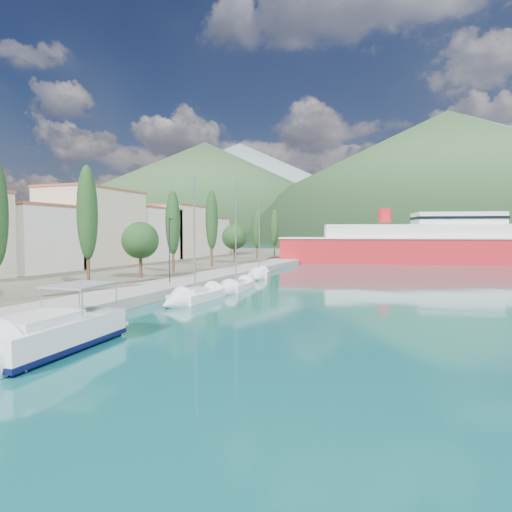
% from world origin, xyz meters
% --- Properties ---
extents(ground, '(1400.00, 1400.00, 0.00)m').
position_xyz_m(ground, '(0.00, 120.00, 0.00)').
color(ground, '#115253').
extents(quay, '(5.00, 88.00, 0.80)m').
position_xyz_m(quay, '(-9.00, 26.00, 0.40)').
color(quay, gray).
rests_on(quay, ground).
extents(land_strip, '(70.00, 148.00, 0.70)m').
position_xyz_m(land_strip, '(-47.00, 36.00, 0.35)').
color(land_strip, '#565644').
rests_on(land_strip, ground).
extents(town_buildings, '(9.20, 69.20, 11.30)m').
position_xyz_m(town_buildings, '(-32.00, 36.91, 5.57)').
color(town_buildings, beige).
rests_on(town_buildings, land_strip).
extents(tree_row, '(4.09, 65.54, 11.00)m').
position_xyz_m(tree_row, '(-14.61, 31.27, 5.91)').
color(tree_row, '#47301E').
rests_on(tree_row, land_strip).
extents(lamp_posts, '(0.15, 49.41, 6.06)m').
position_xyz_m(lamp_posts, '(-9.00, 15.26, 4.08)').
color(lamp_posts, '#2D2D33').
rests_on(lamp_posts, quay).
extents(motor_cruiser, '(3.55, 10.25, 3.72)m').
position_xyz_m(motor_cruiser, '(-2.85, -6.97, 0.61)').
color(motor_cruiser, '#090C34').
rests_on(motor_cruiser, ground).
extents(sailboat_near, '(2.66, 7.73, 10.96)m').
position_xyz_m(sailboat_near, '(-3.95, 8.72, 0.30)').
color(sailboat_near, silver).
rests_on(sailboat_near, ground).
extents(sailboat_mid, '(2.69, 8.00, 11.31)m').
position_xyz_m(sailboat_mid, '(-3.23, 15.98, 0.28)').
color(sailboat_mid, silver).
rests_on(sailboat_mid, ground).
extents(sailboat_far, '(3.86, 7.37, 10.35)m').
position_xyz_m(sailboat_far, '(-4.84, 27.95, 0.29)').
color(sailboat_far, silver).
rests_on(sailboat_far, ground).
extents(ferry, '(54.76, 23.15, 10.64)m').
position_xyz_m(ferry, '(15.04, 64.74, 3.24)').
color(ferry, red).
rests_on(ferry, ground).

